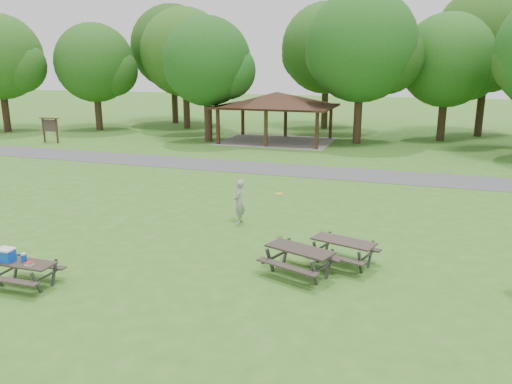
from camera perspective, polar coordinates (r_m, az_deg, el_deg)
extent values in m
plane|color=#35681D|center=(15.46, -8.30, -7.93)|extent=(160.00, 160.00, 0.00)
cube|color=#474749|center=(28.12, 4.49, 2.48)|extent=(120.00, 3.20, 0.02)
cube|color=#341C13|center=(37.16, -4.37, 7.44)|extent=(0.22, 0.22, 2.60)
cube|color=#361E13|center=(42.16, -1.52, 8.32)|extent=(0.22, 0.22, 2.60)
cube|color=#362213|center=(35.90, 1.13, 7.23)|extent=(0.22, 0.22, 2.60)
cube|color=#361D13|center=(41.06, 3.39, 8.13)|extent=(0.22, 0.22, 2.60)
cube|color=#311B12|center=(35.00, 6.97, 6.94)|extent=(0.22, 0.22, 2.60)
cube|color=#341E12|center=(40.26, 8.53, 7.87)|extent=(0.22, 0.22, 2.60)
cube|color=#311B13|center=(38.33, 2.36, 9.76)|extent=(8.60, 6.60, 0.16)
pyramid|color=#331D14|center=(38.29, 2.37, 10.63)|extent=(7.01, 7.01, 1.00)
cube|color=gray|center=(38.65, 2.32, 5.82)|extent=(8.40, 6.40, 0.03)
cube|color=#361E13|center=(41.29, -23.09, 6.48)|extent=(0.10, 0.10, 1.80)
cube|color=#321F12|center=(40.51, -21.80, 6.47)|extent=(0.10, 0.10, 1.80)
cube|color=#302723|center=(40.85, -22.50, 7.03)|extent=(1.40, 0.06, 0.90)
cube|color=black|center=(40.80, -22.58, 7.79)|extent=(1.60, 0.30, 0.06)
cylinder|color=black|center=(49.14, -26.71, 8.32)|extent=(0.60, 0.60, 3.67)
sphere|color=#1D4C15|center=(48.07, -25.57, 12.92)|extent=(4.68, 4.68, 4.68)
cylinder|color=#311F16|center=(47.30, -17.56, 8.78)|extent=(0.60, 0.60, 3.32)
sphere|color=#1A4A15|center=(47.11, -17.97, 13.87)|extent=(6.80, 6.80, 6.80)
sphere|color=#1B4915|center=(46.48, -16.11, 13.17)|extent=(4.42, 4.42, 4.42)
sphere|color=#154213|center=(47.76, -19.42, 13.15)|extent=(4.08, 4.08, 4.08)
cylinder|color=black|center=(46.67, -7.94, 9.56)|extent=(0.60, 0.60, 3.85)
sphere|color=#224E16|center=(46.51, -8.16, 15.52)|extent=(7.80, 7.80, 7.80)
sphere|color=#1B4F16|center=(46.03, -5.93, 14.63)|extent=(5.07, 5.07, 5.07)
sphere|color=#194413|center=(47.03, -10.01, 14.73)|extent=(4.68, 4.68, 4.68)
cylinder|color=#302115|center=(38.71, -5.49, 8.37)|extent=(0.60, 0.60, 3.50)
sphere|color=#154714|center=(38.49, -5.64, 14.64)|extent=(6.60, 6.60, 6.60)
sphere|color=#164D16|center=(38.20, -3.33, 13.69)|extent=(4.29, 4.29, 4.29)
sphere|color=#184B15|center=(38.87, -7.58, 13.85)|extent=(3.96, 3.96, 3.96)
cylinder|color=#311F16|center=(38.18, 11.56, 8.46)|extent=(0.60, 0.60, 4.02)
sphere|color=#164B15|center=(38.00, 11.95, 15.99)|extent=(8.00, 8.00, 8.00)
sphere|color=#193F12|center=(38.11, 14.72, 14.63)|extent=(5.20, 5.20, 5.20)
sphere|color=#194F16|center=(38.02, 9.39, 15.20)|extent=(4.80, 4.80, 4.80)
cylinder|color=black|center=(41.45, 20.48, 7.89)|extent=(0.60, 0.60, 3.43)
sphere|color=#1B4E16|center=(41.24, 21.02, 13.88)|extent=(7.00, 7.00, 7.00)
sphere|color=#184714|center=(41.63, 23.13, 12.71)|extent=(4.55, 4.55, 4.55)
sphere|color=#1D4814|center=(41.02, 18.96, 13.31)|extent=(4.20, 4.20, 4.20)
cylinder|color=#311E15|center=(51.11, -9.27, 10.23)|extent=(0.60, 0.60, 4.38)
sphere|color=#194112|center=(51.00, -9.52, 16.05)|extent=(8.00, 8.00, 8.00)
sphere|color=#184213|center=(50.45, -7.44, 15.23)|extent=(5.20, 5.20, 5.20)
sphere|color=#1D4513|center=(51.57, -11.23, 15.29)|extent=(4.80, 4.80, 4.80)
cylinder|color=#302115|center=(46.66, 7.86, 9.74)|extent=(0.60, 0.60, 4.13)
sphere|color=#1D4C15|center=(46.52, 8.08, 15.96)|extent=(8.00, 8.00, 8.00)
sphere|color=#194213|center=(46.51, 10.37, 14.89)|extent=(5.20, 5.20, 5.20)
sphere|color=#154915|center=(46.64, 6.01, 15.28)|extent=(4.80, 4.80, 4.80)
cylinder|color=black|center=(45.08, 24.27, 8.71)|extent=(0.60, 0.60, 4.55)
sphere|color=#1F4814|center=(44.97, 25.01, 15.58)|extent=(8.40, 8.40, 8.40)
sphere|color=#1A4212|center=(44.62, 22.74, 15.01)|extent=(5.04, 5.04, 5.04)
cube|color=#2B251F|center=(14.85, -24.93, -7.39)|extent=(1.65, 0.68, 0.05)
cube|color=#312823|center=(14.59, -26.24, -9.08)|extent=(1.64, 0.26, 0.04)
cube|color=#2D2520|center=(15.32, -23.47, -7.66)|extent=(1.64, 0.26, 0.04)
cube|color=#393A3C|center=(15.61, -25.70, -7.74)|extent=(0.06, 0.34, 0.71)
cube|color=#424244|center=(15.38, -26.57, -8.07)|extent=(0.08, 1.33, 0.05)
cube|color=#404042|center=(14.34, -23.81, -9.48)|extent=(0.06, 0.34, 0.71)
cube|color=#3A3A3D|center=(14.81, -22.07, -8.54)|extent=(0.06, 0.34, 0.71)
cube|color=#39393B|center=(14.56, -22.94, -8.90)|extent=(0.08, 1.33, 0.05)
cube|color=blue|center=(15.06, -26.64, -6.54)|extent=(0.42, 0.31, 0.32)
cube|color=white|center=(14.99, -26.73, -5.87)|extent=(0.44, 0.33, 0.05)
cylinder|color=white|center=(14.97, -26.75, -5.64)|extent=(0.36, 0.03, 0.03)
cylinder|color=#0C3EB9|center=(14.87, -25.00, -6.87)|extent=(0.15, 0.15, 0.20)
cylinder|color=white|center=(14.83, -25.05, -6.43)|extent=(0.11, 0.11, 0.05)
cube|color=silver|center=(14.60, -24.49, -7.49)|extent=(0.18, 0.18, 0.06)
cube|color=red|center=(14.58, -24.51, -7.35)|extent=(0.19, 0.19, 0.01)
cube|color=#2C2420|center=(14.19, 5.02, -6.53)|extent=(2.07, 1.36, 0.05)
cube|color=#302723|center=(13.81, 3.55, -8.52)|extent=(1.90, 0.90, 0.04)
cube|color=#2E2521|center=(14.80, 6.33, -6.96)|extent=(1.90, 0.90, 0.04)
cube|color=#3C3C3E|center=(14.41, 1.62, -7.81)|extent=(0.19, 0.40, 0.83)
cube|color=#434345|center=(15.02, 3.44, -6.88)|extent=(0.19, 0.40, 0.83)
cube|color=#3C3C3F|center=(14.70, 2.55, -7.22)|extent=(0.58, 1.50, 0.05)
cube|color=#444446|center=(13.66, 6.69, -9.21)|extent=(0.19, 0.40, 0.83)
cube|color=#3D3D3F|center=(14.30, 8.38, -8.14)|extent=(0.19, 0.40, 0.83)
cube|color=#424144|center=(13.97, 7.56, -8.54)|extent=(0.58, 1.50, 0.05)
cube|color=#322824|center=(15.05, 9.98, -5.56)|extent=(1.98, 1.22, 0.05)
cube|color=#322B24|center=(14.64, 8.92, -7.38)|extent=(1.85, 0.77, 0.04)
cube|color=#2C251F|center=(15.68, 10.87, -5.96)|extent=(1.85, 0.77, 0.04)
cube|color=#3D3D3F|center=(15.15, 6.84, -6.83)|extent=(0.17, 0.39, 0.80)
cube|color=#404042|center=(15.79, 8.16, -5.97)|extent=(0.17, 0.39, 0.80)
cube|color=#444446|center=(15.46, 7.52, -6.29)|extent=(0.48, 1.46, 0.05)
cube|color=#3B3B3D|center=(14.60, 11.82, -7.89)|extent=(0.17, 0.39, 0.80)
cube|color=#414143|center=(15.27, 12.97, -6.94)|extent=(0.17, 0.39, 0.80)
cube|color=#454548|center=(14.92, 12.41, -7.30)|extent=(0.48, 1.46, 0.05)
cylinder|color=gold|center=(17.37, 2.65, -0.19)|extent=(0.32, 0.32, 0.02)
imported|color=gray|center=(18.68, -1.94, -1.11)|extent=(0.48, 0.66, 1.66)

